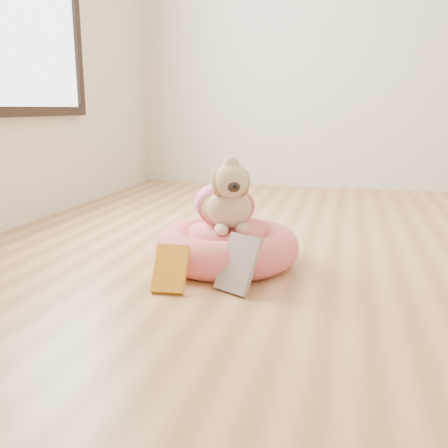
% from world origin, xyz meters
% --- Properties ---
extents(floor, '(4.50, 4.50, 0.00)m').
position_xyz_m(floor, '(0.00, 0.00, 0.00)').
color(floor, '#AA7846').
rests_on(floor, ground).
extents(wall_back, '(4.50, 0.00, 4.50)m').
position_xyz_m(wall_back, '(0.00, 2.25, 1.35)').
color(wall_back, beige).
rests_on(wall_back, floor).
extents(pet_bed, '(0.65, 0.65, 0.17)m').
position_xyz_m(pet_bed, '(-0.61, -0.15, 0.08)').
color(pet_bed, '#DA5559').
rests_on(pet_bed, floor).
extents(dog, '(0.47, 0.54, 0.33)m').
position_xyz_m(dog, '(-0.62, -0.12, 0.33)').
color(dog, brown).
rests_on(dog, pet_bed).
extents(book_yellow, '(0.14, 0.14, 0.17)m').
position_xyz_m(book_yellow, '(-0.74, -0.52, 0.08)').
color(book_yellow, yellow).
rests_on(book_yellow, floor).
extents(book_white, '(0.19, 0.18, 0.21)m').
position_xyz_m(book_white, '(-0.49, -0.47, 0.11)').
color(book_white, white).
rests_on(book_white, floor).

